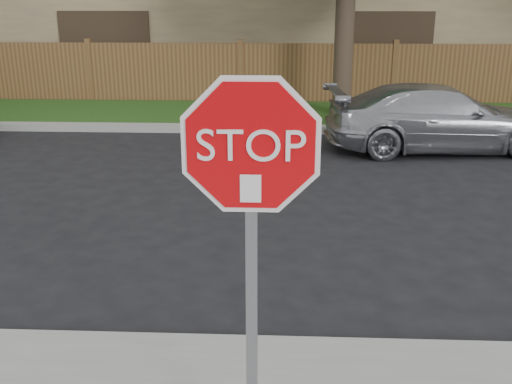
{
  "coord_description": "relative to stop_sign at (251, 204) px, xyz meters",
  "views": [
    {
      "loc": [
        1.12,
        -4.45,
        2.9
      ],
      "look_at": [
        0.96,
        -0.9,
        1.7
      ],
      "focal_mm": 42.0,
      "sensor_mm": 36.0,
      "label": 1
    }
  ],
  "objects": [
    {
      "name": "fence",
      "position": [
        -0.96,
        12.88,
        -1.03
      ],
      "size": [
        70.0,
        0.12,
        1.6
      ],
      "primitive_type": "cube",
      "color": "brown",
      "rests_on": "ground"
    },
    {
      "name": "grass_strip",
      "position": [
        -0.96,
        11.28,
        -1.77
      ],
      "size": [
        70.0,
        3.0,
        0.12
      ],
      "primitive_type": "cube",
      "color": "#1E4714",
      "rests_on": "ground"
    },
    {
      "name": "far_curb",
      "position": [
        -0.96,
        9.63,
        -1.75
      ],
      "size": [
        70.0,
        0.3,
        0.15
      ],
      "primitive_type": "cube",
      "color": "gray",
      "rests_on": "ground"
    },
    {
      "name": "sedan_right",
      "position": [
        3.11,
        8.3,
        -1.21
      ],
      "size": [
        4.38,
        2.09,
        1.23
      ],
      "primitive_type": "imported",
      "rotation": [
        0.0,
        0.0,
        1.66
      ],
      "color": "#ADAEB4",
      "rests_on": "ground"
    },
    {
      "name": "ground",
      "position": [
        -0.96,
        1.48,
        -1.83
      ],
      "size": [
        90.0,
        90.0,
        0.0
      ],
      "primitive_type": "plane",
      "color": "black",
      "rests_on": "ground"
    },
    {
      "name": "stop_sign",
      "position": [
        0.0,
        0.0,
        0.0
      ],
      "size": [
        1.01,
        0.13,
        2.55
      ],
      "color": "gray",
      "rests_on": "sidewalk_near"
    }
  ]
}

